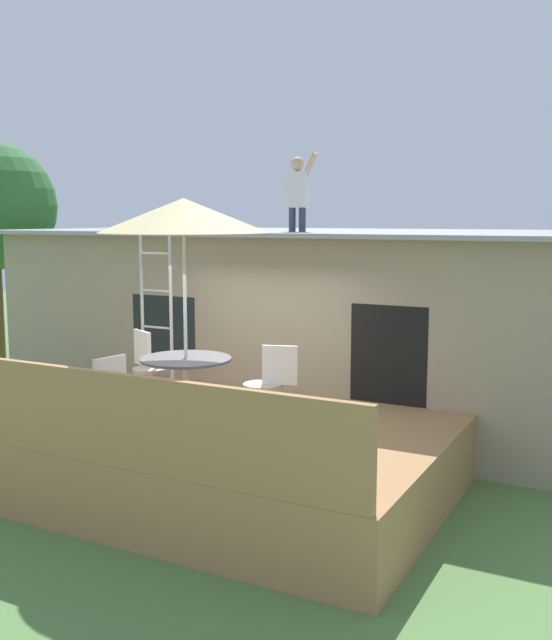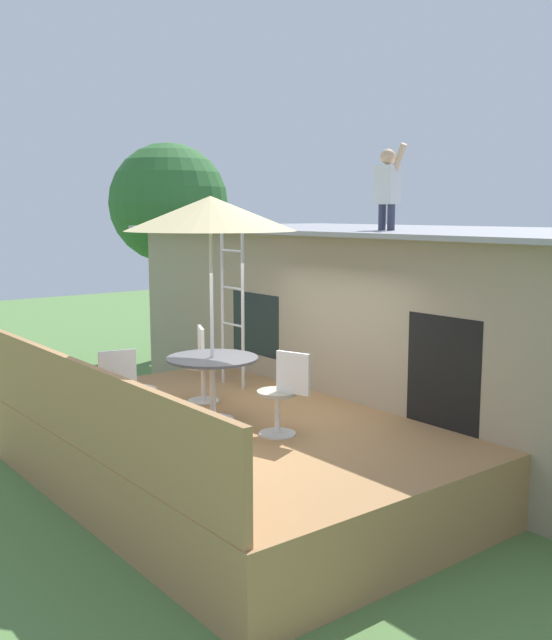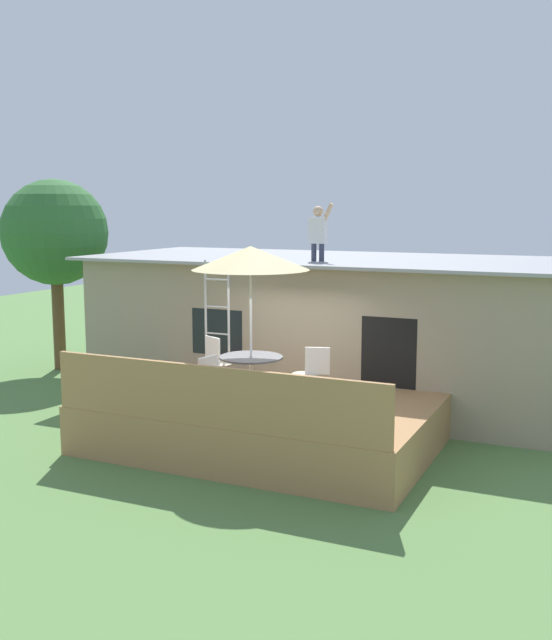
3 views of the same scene
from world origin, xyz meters
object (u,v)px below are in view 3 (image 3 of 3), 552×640
patio_table (251,366)px  patio_chair_right (310,375)px  patio_chair_near (213,385)px  person_figure (318,229)px  patio_umbrella (251,258)px  step_ladder (217,320)px  backyard_tree (55,233)px  patio_chair_left (217,364)px

patio_table → patio_chair_right: 0.97m
patio_chair_right → patio_chair_near: size_ratio=1.00×
person_figure → patio_chair_near: size_ratio=1.21×
patio_chair_right → patio_umbrella: bearing=-0.0°
patio_umbrella → patio_chair_right: bearing=17.5°
patio_chair_near → step_ladder: bearing=38.3°
step_ladder → backyard_tree: bearing=157.7°
person_figure → patio_chair_left: 3.36m
person_figure → backyard_tree: size_ratio=0.24×
patio_umbrella → backyard_tree: 7.88m
step_ladder → person_figure: 2.63m
patio_table → person_figure: (0.10, 2.69, 2.15)m
backyard_tree → step_ladder: bearing=-22.3°
patio_chair_near → backyard_tree: (-6.86, 4.47, 2.07)m
step_ladder → backyard_tree: (-5.76, 2.36, 1.43)m
patio_chair_near → patio_table: bearing=0.0°
step_ladder → backyard_tree: size_ratio=0.48×
patio_umbrella → step_ladder: patio_umbrella is taller
patio_table → patio_chair_near: size_ratio=1.13×
patio_chair_right → patio_chair_near: (-1.09, -1.23, 0.00)m
step_ladder → backyard_tree: backyard_tree is taller
step_ladder → person_figure: (1.38, 1.52, 1.63)m
patio_table → patio_chair_left: size_ratio=1.13×
patio_umbrella → step_ladder: 2.14m
patio_table → backyard_tree: bearing=153.4°
patio_table → patio_umbrella: patio_umbrella is taller
patio_umbrella → patio_chair_left: (-0.87, 0.42, -1.89)m
patio_chair_near → backyard_tree: backyard_tree is taller
patio_umbrella → patio_chair_near: size_ratio=2.76×
patio_chair_right → backyard_tree: backyard_tree is taller
person_figure → patio_table: bearing=-92.2°
patio_table → patio_chair_right: size_ratio=1.13×
patio_umbrella → patio_chair_near: bearing=-100.7°
patio_chair_near → backyard_tree: size_ratio=0.20×
patio_table → patio_umbrella: (0.00, 0.00, 1.76)m
backyard_tree → patio_chair_right: bearing=-22.2°
step_ladder → patio_chair_right: step_ladder is taller
patio_umbrella → person_figure: person_figure is taller
patio_table → backyard_tree: (-7.04, 3.53, 1.94)m
person_figure → backyard_tree: (-7.14, 0.84, -0.21)m
step_ladder → person_figure: size_ratio=1.98×
patio_chair_near → backyard_tree: 8.45m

